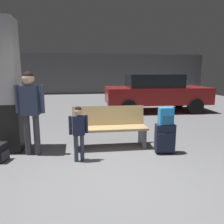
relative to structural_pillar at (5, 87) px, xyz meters
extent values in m
cube|color=slate|center=(1.97, 2.16, -1.38)|extent=(18.00, 18.00, 0.10)
cube|color=#565658|center=(1.97, 11.02, 0.07)|extent=(18.00, 0.12, 2.80)
cube|color=black|center=(0.00, 0.00, -0.83)|extent=(0.57, 0.57, 1.00)
cube|color=#B2B2B2|center=(0.00, 0.00, 0.51)|extent=(0.56, 0.56, 1.67)
cube|color=tan|center=(2.12, -0.26, -0.89)|extent=(1.61, 0.49, 0.05)
cube|color=tan|center=(2.13, -0.01, -0.65)|extent=(1.60, 0.17, 0.42)
cube|color=#4C4C51|center=(1.40, -0.24, -1.12)|extent=(0.09, 0.40, 0.41)
cube|color=#4C4C51|center=(2.84, -0.28, -1.12)|extent=(0.09, 0.40, 0.41)
cube|color=#191E33|center=(3.16, -0.75, -1.00)|extent=(0.40, 0.24, 0.56)
cube|color=#191E33|center=(3.15, -0.86, -1.06)|extent=(0.34, 0.06, 0.36)
cube|color=#A5A5AA|center=(3.17, -0.67, -0.73)|extent=(0.14, 0.04, 0.02)
cylinder|color=black|center=(3.01, -0.65, -1.30)|extent=(0.02, 0.05, 0.04)
cylinder|color=black|center=(3.33, -0.68, -1.30)|extent=(0.02, 0.05, 0.04)
cube|color=#268CD8|center=(3.16, -0.75, -0.55)|extent=(0.28, 0.17, 0.34)
cube|color=#23608E|center=(3.16, -0.85, -0.60)|extent=(0.23, 0.04, 0.19)
cylinder|color=black|center=(3.16, -0.75, -0.39)|extent=(0.06, 0.03, 0.02)
cylinder|color=#33384C|center=(1.50, -0.85, -1.07)|extent=(0.08, 0.08, 0.50)
cylinder|color=#33384C|center=(1.39, -0.87, -1.07)|extent=(0.08, 0.08, 0.50)
cube|color=#191E38|center=(1.45, -0.86, -0.65)|extent=(0.22, 0.16, 0.36)
cylinder|color=#191E38|center=(1.59, -0.84, -0.63)|extent=(0.06, 0.06, 0.34)
cylinder|color=#191E38|center=(1.30, -0.89, -0.63)|extent=(0.06, 0.06, 0.34)
sphere|color=tan|center=(1.45, -0.86, -0.38)|extent=(0.14, 0.14, 0.14)
sphere|color=black|center=(1.45, -0.86, -0.36)|extent=(0.13, 0.13, 0.13)
cylinder|color=#E5D84C|center=(1.36, -0.77, -0.63)|extent=(0.06, 0.06, 0.10)
cylinder|color=red|center=(1.36, -0.77, -0.55)|extent=(0.01, 0.01, 0.06)
cylinder|color=#38383D|center=(0.63, -0.39, -0.92)|extent=(0.12, 0.12, 0.81)
cylinder|color=#38383D|center=(0.45, -0.36, -0.92)|extent=(0.12, 0.12, 0.81)
cube|color=#2D3851|center=(0.54, -0.37, -0.23)|extent=(0.36, 0.25, 0.57)
cylinder|color=#2D3851|center=(0.77, -0.41, -0.21)|extent=(0.09, 0.09, 0.54)
cylinder|color=#2D3851|center=(0.31, -0.33, -0.21)|extent=(0.09, 0.09, 0.54)
sphere|color=tan|center=(0.54, -0.37, 0.19)|extent=(0.23, 0.23, 0.23)
sphere|color=black|center=(0.54, -0.37, 0.22)|extent=(0.21, 0.21, 0.21)
cube|color=black|center=(0.01, -0.63, -1.16)|extent=(0.23, 0.31, 0.34)
cube|color=#28282D|center=(0.10, -0.66, -1.21)|extent=(0.09, 0.23, 0.19)
cube|color=maroon|center=(4.68, 3.77, -0.66)|extent=(4.19, 1.93, 0.64)
cube|color=black|center=(4.53, 3.78, -0.08)|extent=(2.19, 1.66, 0.52)
cylinder|color=black|center=(6.03, 4.49, -1.03)|extent=(0.61, 0.23, 0.60)
cylinder|color=black|center=(5.94, 2.89, -1.03)|extent=(0.61, 0.23, 0.60)
cylinder|color=black|center=(3.43, 4.64, -1.03)|extent=(0.61, 0.23, 0.60)
cylinder|color=black|center=(3.34, 3.04, -1.03)|extent=(0.61, 0.23, 0.60)
camera|label=1|loc=(1.40, -4.78, 0.34)|focal=35.36mm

